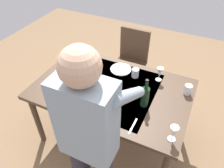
# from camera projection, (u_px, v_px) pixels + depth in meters

# --- Properties ---
(ground_plane) EXTENTS (6.00, 6.00, 0.00)m
(ground_plane) POSITION_uv_depth(u_px,v_px,m) (112.00, 133.00, 2.65)
(ground_plane) COLOR #846647
(dining_table) EXTENTS (1.54, 0.99, 0.74)m
(dining_table) POSITION_uv_depth(u_px,v_px,m) (112.00, 93.00, 2.21)
(dining_table) COLOR #4C3828
(dining_table) RESTS_ON ground_plane
(chair_near) EXTENTS (0.40, 0.40, 0.91)m
(chair_near) POSITION_uv_depth(u_px,v_px,m) (131.00, 58.00, 2.94)
(chair_near) COLOR #352114
(chair_near) RESTS_ON ground_plane
(person_server) EXTENTS (0.42, 0.61, 1.69)m
(person_server) POSITION_uv_depth(u_px,v_px,m) (90.00, 140.00, 1.44)
(person_server) COLOR #2D2D38
(person_server) RESTS_ON ground_plane
(wine_bottle) EXTENTS (0.07, 0.07, 0.30)m
(wine_bottle) POSITION_uv_depth(u_px,v_px,m) (145.00, 96.00, 1.91)
(wine_bottle) COLOR black
(wine_bottle) RESTS_ON dining_table
(wine_glass_left) EXTENTS (0.07, 0.07, 0.15)m
(wine_glass_left) POSITION_uv_depth(u_px,v_px,m) (160.00, 72.00, 2.19)
(wine_glass_left) COLOR white
(wine_glass_left) RESTS_ON dining_table
(wine_glass_right) EXTENTS (0.07, 0.07, 0.15)m
(wine_glass_right) POSITION_uv_depth(u_px,v_px,m) (174.00, 131.00, 1.63)
(wine_glass_right) COLOR white
(wine_glass_right) RESTS_ON dining_table
(water_cup_near_left) EXTENTS (0.07, 0.07, 0.10)m
(water_cup_near_left) POSITION_uv_depth(u_px,v_px,m) (188.00, 89.00, 2.07)
(water_cup_near_left) COLOR silver
(water_cup_near_left) RESTS_ON dining_table
(water_cup_near_right) EXTENTS (0.08, 0.08, 0.09)m
(water_cup_near_right) POSITION_uv_depth(u_px,v_px,m) (135.00, 73.00, 2.27)
(water_cup_near_right) COLOR silver
(water_cup_near_right) RESTS_ON dining_table
(serving_bowl_pasta) EXTENTS (0.30, 0.30, 0.07)m
(serving_bowl_pasta) POSITION_uv_depth(u_px,v_px,m) (80.00, 84.00, 2.16)
(serving_bowl_pasta) COLOR white
(serving_bowl_pasta) RESTS_ON dining_table
(dinner_plate_near) EXTENTS (0.23, 0.23, 0.01)m
(dinner_plate_near) POSITION_uv_depth(u_px,v_px,m) (121.00, 69.00, 2.39)
(dinner_plate_near) COLOR white
(dinner_plate_near) RESTS_ON dining_table
(table_knife) EXTENTS (0.07, 0.20, 0.00)m
(table_knife) POSITION_uv_depth(u_px,v_px,m) (65.00, 67.00, 2.43)
(table_knife) COLOR silver
(table_knife) RESTS_ON dining_table
(table_fork) EXTENTS (0.02, 0.18, 0.00)m
(table_fork) POSITION_uv_depth(u_px,v_px,m) (133.00, 126.00, 1.79)
(table_fork) COLOR silver
(table_fork) RESTS_ON dining_table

